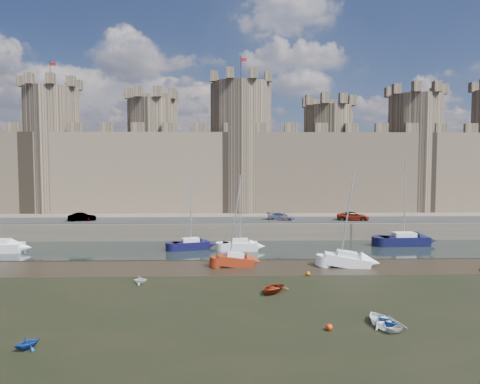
% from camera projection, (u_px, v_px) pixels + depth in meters
% --- Properties ---
extents(ground, '(160.00, 160.00, 0.00)m').
position_uv_depth(ground, '(233.00, 316.00, 30.76)').
color(ground, black).
rests_on(ground, ground).
extents(seaweed_patch, '(70.00, 34.00, 0.01)m').
position_uv_depth(seaweed_patch, '(234.00, 352.00, 24.77)').
color(seaweed_patch, black).
rests_on(seaweed_patch, ground).
extents(water_channel, '(160.00, 12.00, 0.08)m').
position_uv_depth(water_channel, '(231.00, 249.00, 54.70)').
color(water_channel, black).
rests_on(water_channel, ground).
extents(quay, '(160.00, 60.00, 2.50)m').
position_uv_depth(quay, '(230.00, 210.00, 90.54)').
color(quay, '#4C443A').
rests_on(quay, ground).
extents(road, '(160.00, 7.00, 0.10)m').
position_uv_depth(road, '(230.00, 220.00, 64.52)').
color(road, black).
rests_on(road, quay).
extents(castle, '(108.50, 11.00, 29.00)m').
position_uv_depth(castle, '(226.00, 161.00, 77.90)').
color(castle, '#42382B').
rests_on(castle, quay).
extents(car_0, '(3.92, 2.28, 1.25)m').
position_uv_depth(car_0, '(81.00, 217.00, 63.75)').
color(car_0, gray).
rests_on(car_0, quay).
extents(car_1, '(4.15, 2.29, 1.30)m').
position_uv_depth(car_1, '(82.00, 217.00, 63.21)').
color(car_1, gray).
rests_on(car_1, quay).
extents(car_2, '(4.57, 2.89, 1.23)m').
position_uv_depth(car_2, '(281.00, 216.00, 64.22)').
color(car_2, gray).
rests_on(car_2, quay).
extents(car_3, '(5.03, 2.99, 1.31)m').
position_uv_depth(car_3, '(353.00, 216.00, 64.01)').
color(car_3, gray).
rests_on(car_3, quay).
extents(sailboat_1, '(4.95, 2.94, 9.30)m').
position_uv_depth(sailboat_1, '(191.00, 244.00, 54.46)').
color(sailboat_1, black).
rests_on(sailboat_1, ground).
extents(sailboat_2, '(4.41, 1.73, 9.51)m').
position_uv_depth(sailboat_2, '(240.00, 245.00, 53.81)').
color(sailboat_2, silver).
rests_on(sailboat_2, ground).
extents(sailboat_3, '(6.43, 2.74, 11.10)m').
position_uv_depth(sailboat_3, '(404.00, 240.00, 57.24)').
color(sailboat_3, black).
rests_on(sailboat_3, ground).
extents(sailboat_4, '(4.15, 2.00, 9.34)m').
position_uv_depth(sailboat_4, '(235.00, 260.00, 45.79)').
color(sailboat_4, maroon).
rests_on(sailboat_4, ground).
extents(sailboat_5, '(4.99, 2.53, 10.30)m').
position_uv_depth(sailboat_5, '(347.00, 260.00, 45.62)').
color(sailboat_5, white).
rests_on(sailboat_5, ground).
extents(dinghy_1, '(1.93, 1.95, 0.78)m').
position_uv_depth(dinghy_1, '(27.00, 343.00, 25.04)').
color(dinghy_1, navy).
rests_on(dinghy_1, ground).
extents(dinghy_2, '(2.84, 3.60, 0.67)m').
position_uv_depth(dinghy_2, '(383.00, 321.00, 28.80)').
color(dinghy_2, silver).
rests_on(dinghy_2, ground).
extents(dinghy_3, '(1.65, 1.52, 0.73)m').
position_uv_depth(dinghy_3, '(140.00, 280.00, 38.86)').
color(dinghy_3, white).
rests_on(dinghy_3, ground).
extents(dinghy_4, '(3.40, 3.70, 0.63)m').
position_uv_depth(dinghy_4, '(272.00, 289.00, 36.34)').
color(dinghy_4, maroon).
rests_on(dinghy_4, ground).
extents(dinghy_5, '(1.91, 1.96, 0.79)m').
position_uv_depth(dinghy_5, '(387.00, 321.00, 28.64)').
color(dinghy_5, navy).
rests_on(dinghy_5, ground).
extents(buoy_1, '(0.42, 0.42, 0.42)m').
position_uv_depth(buoy_1, '(308.00, 274.00, 41.88)').
color(buoy_1, '#D15C09').
rests_on(buoy_1, ground).
extents(buoy_2, '(0.45, 0.45, 0.45)m').
position_uv_depth(buoy_2, '(329.00, 327.00, 27.96)').
color(buoy_2, '#BD2C08').
rests_on(buoy_2, ground).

